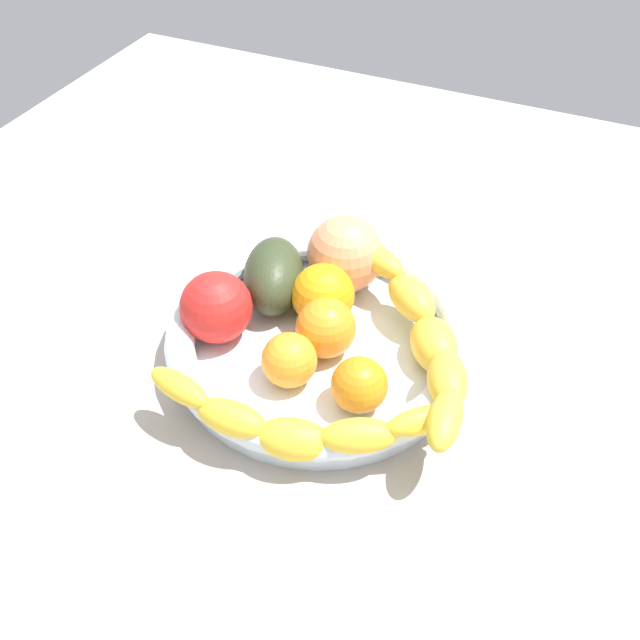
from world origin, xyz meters
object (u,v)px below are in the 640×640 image
Objects in this scene: banana_draped_left at (295,424)px; avocado_dark at (274,276)px; orange_front at (326,328)px; orange_mid_right at (289,360)px; orange_mid_left at (359,385)px; orange_rear at (323,295)px; fruit_bowl at (320,338)px; banana_draped_right at (425,338)px; peach_blush at (345,254)px; tomato_red at (216,307)px.

banana_draped_left is 2.70× the size of avocado_dark.
orange_front is 5.04cm from orange_mid_right.
banana_draped_left is 7.00cm from orange_mid_left.
banana_draped_left is 4.28× the size of orange_rear.
orange_rear reaches higher than orange_mid_right.
orange_mid_right is (0.56, 5.45, 1.88)cm from fruit_bowl.
orange_front is at bearing 148.90° from avocado_dark.
orange_rear is at bearing -74.32° from banana_draped_left.
orange_front is (2.23, -11.25, 0.27)cm from banana_draped_left.
banana_draped_right is 4.00× the size of orange_front.
avocado_dark is 1.24× the size of peach_blush.
orange_front is at bearing 13.49° from banana_draped_right.
orange_rear is at bearing -86.14° from orange_mid_right.
fruit_bowl is at bearing 97.79° from peach_blush.
peach_blush is at bearing -138.19° from avocado_dark.
peach_blush is (0.68, -14.54, 1.42)cm from orange_mid_right.
tomato_red is (12.56, -9.03, 0.88)cm from banana_draped_left.
orange_mid_right is at bearing 33.99° from banana_draped_right.
tomato_red reaches higher than orange_mid_right.
tomato_red reaches higher than orange_mid_left.
tomato_red is at bearing 12.10° from orange_front.
peach_blush reaches higher than banana_draped_right.
peach_blush is (4.34, -20.97, 1.36)cm from banana_draped_left.
orange_mid_left is 0.99× the size of orange_mid_right.
avocado_dark reaches higher than orange_front.
orange_mid_left is at bearing 143.63° from avocado_dark.
orange_mid_right is (6.82, -0.18, 0.02)cm from orange_mid_left.
peach_blush reaches higher than orange_mid_left.
peach_blush is at bearing -82.21° from fruit_bowl.
avocado_dark is (7.75, -4.68, 0.15)cm from orange_front.
tomato_red reaches higher than banana_draped_left.
tomato_red is at bearing -10.06° from orange_mid_left.
orange_front is 9.05cm from avocado_dark.
banana_draped_right reaches higher than fruit_bowl.
orange_mid_left is at bearing 178.49° from orange_mid_right.
orange_mid_left is (-6.26, 5.64, 1.87)cm from fruit_bowl.
avocado_dark is at bearing -110.49° from tomato_red.
avocado_dark reaches higher than fruit_bowl.
banana_draped_right is 13.38cm from peach_blush.
tomato_red is (10.33, 2.21, 0.61)cm from orange_front.
banana_draped_left is 3.82× the size of tomato_red.
avocado_dark is (9.99, -15.92, 0.42)cm from banana_draped_left.
orange_rear is (1.15, -3.26, 2.45)cm from fruit_bowl.
tomato_red is 14.50cm from peach_blush.
fruit_bowl is at bearing 149.57° from avocado_dark.
fruit_bowl is 4.24cm from orange_rear.
banana_draped_left is 11.47cm from orange_front.
orange_front is at bearing 102.25° from peach_blush.
orange_mid_right is (1.43, 4.82, -0.33)cm from orange_front.
orange_mid_left reaches higher than fruit_bowl.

